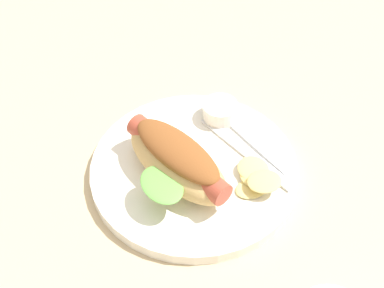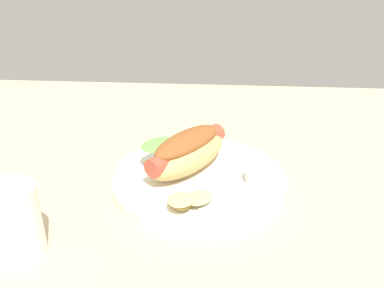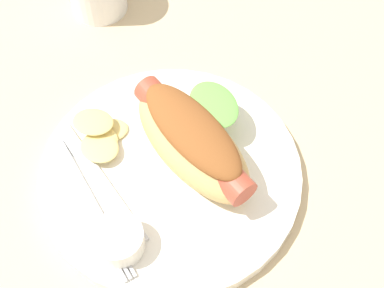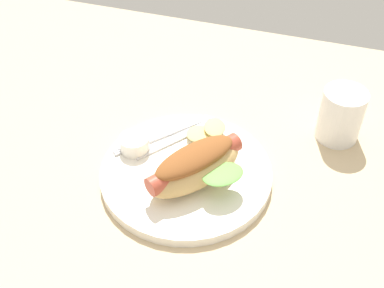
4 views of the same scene
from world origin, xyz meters
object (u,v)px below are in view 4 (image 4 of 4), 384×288
object	(u,v)px
plate	(185,175)
hot_dog	(195,165)
chips_pile	(208,134)
knife	(177,138)
fork	(165,134)
sauce_ramekin	(134,144)
drinking_cup	(341,115)

from	to	relation	value
plate	hot_dog	world-z (taller)	hot_dog
chips_pile	knife	bearing A→B (deg)	-159.78
knife	chips_pile	xyz separation A→B (cm)	(4.54, 1.67, 0.74)
hot_dog	fork	bearing A→B (deg)	-100.67
sauce_ramekin	drinking_cup	distance (cm)	32.86
knife	drinking_cup	bearing A→B (deg)	150.82
hot_dog	chips_pile	xyz separation A→B (cm)	(-0.84, 9.31, -2.21)
hot_dog	sauce_ramekin	distance (cm)	11.54
plate	chips_pile	distance (cm)	8.20
hot_dog	chips_pile	world-z (taller)	hot_dog
fork	drinking_cup	xyz separation A→B (cm)	(26.16, 9.96, 2.61)
knife	chips_pile	distance (cm)	4.89
plate	fork	bearing A→B (deg)	130.54
plate	fork	distance (cm)	8.67
hot_dog	sauce_ramekin	world-z (taller)	hot_dog
knife	hot_dog	bearing A→B (deg)	72.91
chips_pile	drinking_cup	world-z (taller)	drinking_cup
plate	hot_dog	size ratio (longest dim) A/B	1.58
plate	sauce_ramekin	size ratio (longest dim) A/B	5.60
chips_pile	fork	bearing A→B (deg)	-168.24
chips_pile	plate	bearing A→B (deg)	-98.05
fork	knife	world-z (taller)	same
plate	fork	xyz separation A→B (cm)	(-5.60, 6.54, 1.00)
fork	sauce_ramekin	bearing A→B (deg)	6.00
plate	chips_pile	size ratio (longest dim) A/B	3.46
sauce_ramekin	drinking_cup	world-z (taller)	drinking_cup
hot_dog	sauce_ramekin	bearing A→B (deg)	-71.76
fork	chips_pile	size ratio (longest dim) A/B	1.81
fork	knife	xyz separation A→B (cm)	(2.18, -0.27, -0.02)
drinking_cup	hot_dog	bearing A→B (deg)	-136.15
plate	sauce_ramekin	world-z (taller)	sauce_ramekin
hot_dog	fork	distance (cm)	11.33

